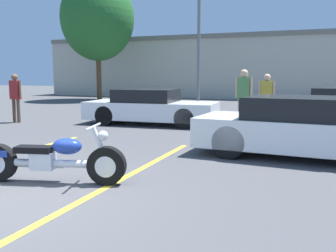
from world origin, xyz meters
name	(u,v)px	position (x,y,z in m)	size (l,w,h in m)	color
parking_stripe_middle	(129,175)	(1.06, 1.85, 0.00)	(0.12, 5.81, 0.01)	yellow
far_building	(258,65)	(0.00, 23.30, 2.34)	(32.00, 4.20, 4.40)	#B2AD9E
light_pole	(200,31)	(-2.15, 16.47, 4.07)	(1.21, 0.28, 7.38)	slate
tree_background	(98,18)	(-9.35, 17.55, 5.24)	(4.69, 4.69, 7.95)	brown
motorcycle	(51,160)	(0.11, 1.03, 0.37)	(2.36, 0.92, 0.94)	black
show_car_hood_open	(302,128)	(3.72, 4.48, 0.62)	(4.34, 1.97, 2.04)	white
parked_car_left_row	(150,107)	(-1.34, 8.02, 0.58)	(4.58, 2.11, 1.20)	white
spectator_near_motorcycle	(267,95)	(2.41, 9.14, 1.02)	(0.52, 0.23, 1.72)	#38476B
spectator_by_show_car	(244,93)	(1.85, 8.06, 1.12)	(0.52, 0.24, 1.86)	brown
spectator_midground	(15,94)	(-5.95, 6.64, 1.02)	(0.52, 0.23, 1.72)	brown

